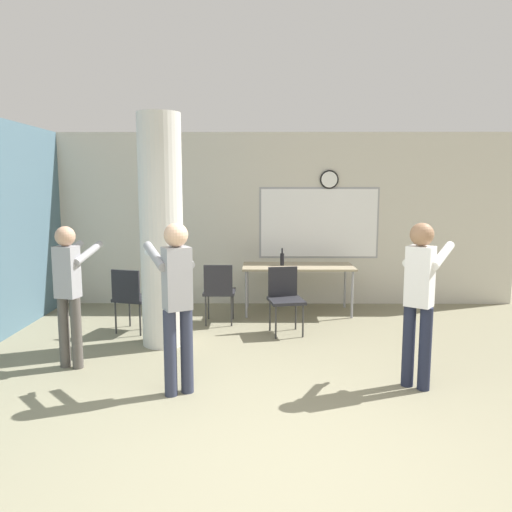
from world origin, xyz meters
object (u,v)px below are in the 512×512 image
at_px(chair_near_pillar, 131,295).
at_px(chair_table_front, 285,295).
at_px(folding_table, 298,269).
at_px(person_watching_back, 69,285).
at_px(bottle_on_table, 282,259).
at_px(person_playing_front, 176,294).
at_px(person_playing_side, 420,292).
at_px(chair_table_left, 219,289).

distance_m(chair_near_pillar, chair_table_front, 2.04).
bearing_deg(folding_table, person_watching_back, -138.04).
height_order(bottle_on_table, person_playing_front, person_playing_front).
relative_size(bottle_on_table, person_playing_side, 0.17).
xyz_separation_m(person_playing_front, person_playing_side, (2.30, 0.16, -0.01)).
relative_size(folding_table, person_playing_front, 1.04).
height_order(person_playing_front, person_watching_back, person_playing_front).
distance_m(bottle_on_table, person_watching_back, 3.35).
bearing_deg(person_playing_side, person_watching_back, 171.61).
bearing_deg(bottle_on_table, chair_table_front, -90.43).
bearing_deg(folding_table, chair_table_front, -103.24).
bearing_deg(person_playing_side, person_playing_front, -176.03).
xyz_separation_m(chair_near_pillar, person_playing_front, (0.94, -1.96, 0.44)).
bearing_deg(chair_table_front, folding_table, 76.76).
distance_m(person_playing_front, person_watching_back, 1.43).
xyz_separation_m(chair_table_left, person_watching_back, (-1.46, -1.70, 0.39)).
bearing_deg(bottle_on_table, folding_table, -0.57).
relative_size(bottle_on_table, person_watching_back, 0.17).
xyz_separation_m(folding_table, bottle_on_table, (-0.24, 0.00, 0.15)).
relative_size(folding_table, chair_near_pillar, 1.94).
height_order(folding_table, chair_table_front, chair_table_front).
height_order(folding_table, person_playing_side, person_playing_side).
relative_size(bottle_on_table, chair_table_left, 0.31).
distance_m(folding_table, person_watching_back, 3.53).
height_order(bottle_on_table, chair_table_front, bottle_on_table).
height_order(chair_near_pillar, chair_table_front, same).
relative_size(person_playing_front, person_watching_back, 1.06).
distance_m(chair_table_front, person_watching_back, 2.72).
height_order(chair_table_front, person_playing_side, person_playing_side).
height_order(folding_table, person_watching_back, person_watching_back).
relative_size(person_playing_front, person_playing_side, 1.01).
height_order(bottle_on_table, chair_table_left, bottle_on_table).
bearing_deg(person_playing_side, bottle_on_table, 112.38).
relative_size(chair_table_left, chair_near_pillar, 1.00).
bearing_deg(folding_table, person_playing_side, -71.84).
distance_m(bottle_on_table, chair_table_front, 1.12).
xyz_separation_m(chair_table_left, chair_table_front, (0.91, -0.41, 0.00)).
bearing_deg(bottle_on_table, chair_table_left, -144.25).
bearing_deg(chair_table_front, person_playing_side, -56.66).
bearing_deg(chair_table_left, person_playing_side, -46.55).
distance_m(chair_table_left, person_playing_side, 3.09).
bearing_deg(bottle_on_table, person_watching_back, -135.23).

